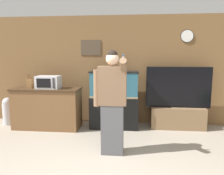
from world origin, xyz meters
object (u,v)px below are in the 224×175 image
(aquarium_on_stand, at_px, (114,100))
(tv_on_stand, at_px, (178,110))
(counter_island, at_px, (47,108))
(trash_bin, at_px, (8,111))
(knife_block, at_px, (30,83))
(person_standing, at_px, (112,101))
(microwave, at_px, (48,82))

(aquarium_on_stand, height_order, tv_on_stand, tv_on_stand)
(counter_island, bearing_deg, trash_bin, 172.04)
(trash_bin, bearing_deg, knife_block, -13.97)
(aquarium_on_stand, bearing_deg, trash_bin, -179.34)
(counter_island, distance_m, person_standing, 2.06)
(person_standing, bearing_deg, microwave, 143.07)
(aquarium_on_stand, bearing_deg, tv_on_stand, 3.41)
(trash_bin, bearing_deg, aquarium_on_stand, 0.66)
(microwave, distance_m, tv_on_stand, 3.00)
(microwave, xyz_separation_m, knife_block, (-0.45, 0.02, -0.03))
(knife_block, height_order, person_standing, person_standing)
(counter_island, relative_size, aquarium_on_stand, 1.17)
(microwave, distance_m, knife_block, 0.45)
(tv_on_stand, relative_size, trash_bin, 2.21)
(knife_block, height_order, aquarium_on_stand, aquarium_on_stand)
(knife_block, relative_size, aquarium_on_stand, 0.24)
(microwave, distance_m, person_standing, 1.94)
(microwave, relative_size, tv_on_stand, 0.35)
(person_standing, bearing_deg, counter_island, 143.31)
(knife_block, height_order, tv_on_stand, tv_on_stand)
(counter_island, distance_m, microwave, 0.61)
(microwave, bearing_deg, aquarium_on_stand, 8.42)
(aquarium_on_stand, relative_size, tv_on_stand, 0.90)
(knife_block, relative_size, tv_on_stand, 0.21)
(tv_on_stand, relative_size, person_standing, 0.83)
(knife_block, relative_size, trash_bin, 0.47)
(microwave, relative_size, knife_block, 1.65)
(aquarium_on_stand, distance_m, trash_bin, 2.60)
(microwave, bearing_deg, trash_bin, 170.51)
(knife_block, bearing_deg, tv_on_stand, 4.81)
(person_standing, bearing_deg, aquarium_on_stand, 93.32)
(counter_island, relative_size, person_standing, 0.87)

